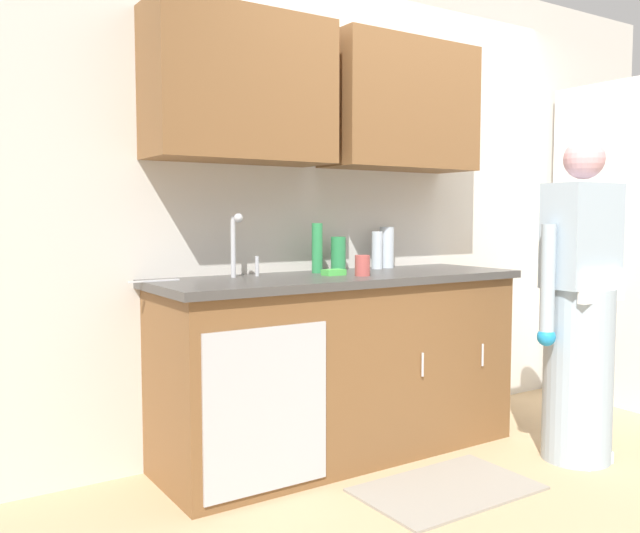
{
  "coord_description": "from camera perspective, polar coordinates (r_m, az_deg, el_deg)",
  "views": [
    {
      "loc": [
        -2.52,
        -2.12,
        1.24
      ],
      "look_at": [
        -0.78,
        0.55,
        1.0
      ],
      "focal_mm": 37.88,
      "sensor_mm": 36.0,
      "label": 1
    }
  ],
  "objects": [
    {
      "name": "ground_plane",
      "position": [
        3.52,
        16.36,
        -16.5
      ],
      "size": [
        9.0,
        9.0,
        0.0
      ],
      "primitive_type": "plane",
      "color": "tan"
    },
    {
      "name": "kitchen_wall_with_uppers",
      "position": [
        3.93,
        4.27,
        7.73
      ],
      "size": [
        4.8,
        0.44,
        2.7
      ],
      "color": "beige",
      "rests_on": "ground"
    },
    {
      "name": "closet_door_panel",
      "position": [
        4.71,
        24.41,
        1.61
      ],
      "size": [
        0.04,
        1.1,
        2.1
      ],
      "primitive_type": "cube",
      "rotation": [
        0.0,
        0.0,
        1.57
      ],
      "color": "silver",
      "rests_on": "ground"
    },
    {
      "name": "counter_cabinet",
      "position": [
        3.53,
        1.73,
        -8.65
      ],
      "size": [
        1.9,
        0.62,
        0.9
      ],
      "color": "brown",
      "rests_on": "ground"
    },
    {
      "name": "countertop",
      "position": [
        3.45,
        1.77,
        -1.01
      ],
      "size": [
        1.96,
        0.66,
        0.04
      ],
      "primitive_type": "cube",
      "color": "#474442",
      "rests_on": "counter_cabinet"
    },
    {
      "name": "sink",
      "position": [
        3.2,
        -5.58,
        -1.35
      ],
      "size": [
        0.5,
        0.36,
        0.35
      ],
      "color": "#B7BABF",
      "rests_on": "counter_cabinet"
    },
    {
      "name": "person_at_sink",
      "position": [
        3.65,
        21.07,
        -4.61
      ],
      "size": [
        0.55,
        0.34,
        1.62
      ],
      "color": "white",
      "rests_on": "ground"
    },
    {
      "name": "floor_mat",
      "position": [
        3.26,
        10.68,
        -17.98
      ],
      "size": [
        0.8,
        0.5,
        0.01
      ],
      "primitive_type": "cube",
      "color": "gray",
      "rests_on": "ground"
    },
    {
      "name": "bottle_dish_liquid",
      "position": [
        3.54,
        -0.24,
        1.56
      ],
      "size": [
        0.06,
        0.06,
        0.26
      ],
      "primitive_type": "cylinder",
      "color": "#2D8C4C",
      "rests_on": "countertop"
    },
    {
      "name": "bottle_water_tall",
      "position": [
        3.67,
        1.56,
        1.08
      ],
      "size": [
        0.08,
        0.08,
        0.19
      ],
      "primitive_type": "cylinder",
      "color": "#2D8C4C",
      "rests_on": "countertop"
    },
    {
      "name": "bottle_water_short",
      "position": [
        3.82,
        4.85,
        1.38
      ],
      "size": [
        0.06,
        0.06,
        0.21
      ],
      "primitive_type": "cylinder",
      "color": "silver",
      "rests_on": "countertop"
    },
    {
      "name": "bottle_soap",
      "position": [
        3.9,
        5.65,
        1.62
      ],
      "size": [
        0.08,
        0.08,
        0.24
      ],
      "primitive_type": "cylinder",
      "color": "silver",
      "rests_on": "countertop"
    },
    {
      "name": "cup_by_sink",
      "position": [
        3.37,
        3.6,
        0.08
      ],
      "size": [
        0.08,
        0.08,
        0.1
      ],
      "primitive_type": "cylinder",
      "color": "#B24C47",
      "rests_on": "countertop"
    },
    {
      "name": "knife_on_counter",
      "position": [
        3.18,
        -13.84,
        -1.18
      ],
      "size": [
        0.24,
        0.03,
        0.01
      ],
      "primitive_type": "cube",
      "rotation": [
        0.0,
        0.0,
        0.04
      ],
      "color": "silver",
      "rests_on": "countertop"
    },
    {
      "name": "sponge",
      "position": [
        3.4,
        1.16,
        -0.5
      ],
      "size": [
        0.11,
        0.07,
        0.03
      ],
      "primitive_type": "cube",
      "color": "#4CBF4C",
      "rests_on": "countertop"
    }
  ]
}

